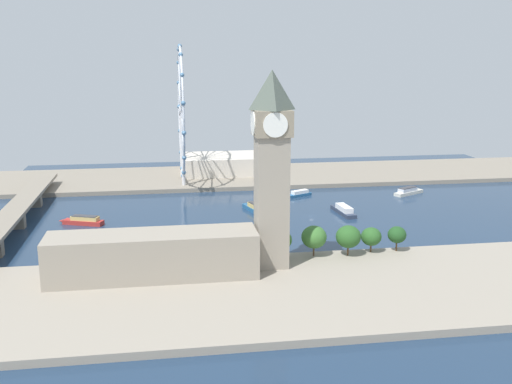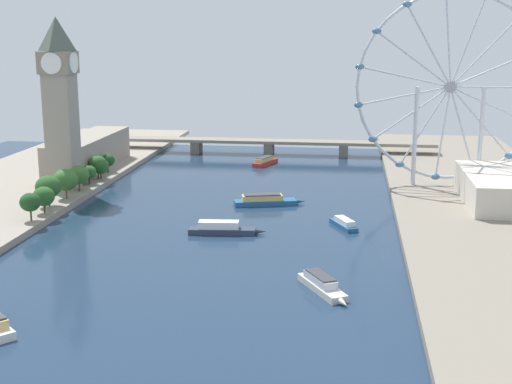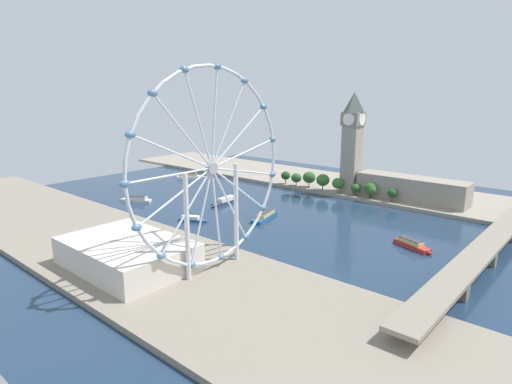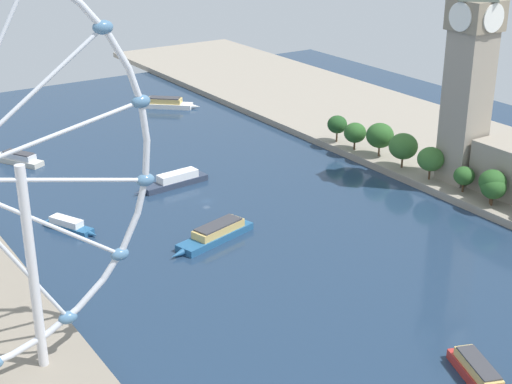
% 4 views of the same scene
% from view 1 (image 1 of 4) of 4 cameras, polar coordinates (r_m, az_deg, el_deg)
% --- Properties ---
extents(ground_plane, '(411.37, 411.37, 0.00)m').
position_cam_1_polar(ground_plane, '(370.87, 5.23, -2.25)').
color(ground_plane, '#1E334C').
extents(riverbank_left, '(90.00, 520.00, 3.00)m').
position_cam_1_polar(riverbank_left, '(260.80, 11.73, -8.70)').
color(riverbank_left, gray).
rests_on(riverbank_left, ground_plane).
extents(riverbank_right, '(90.00, 520.00, 3.00)m').
position_cam_1_polar(riverbank_right, '(485.41, 1.78, 1.56)').
color(riverbank_right, gray).
rests_on(riverbank_right, ground_plane).
extents(clock_tower, '(17.03, 17.03, 86.66)m').
position_cam_1_polar(clock_tower, '(264.47, 1.48, 2.38)').
color(clock_tower, gray).
rests_on(clock_tower, riverbank_left).
extents(parliament_block, '(22.00, 88.66, 19.29)m').
position_cam_1_polar(parliament_block, '(262.64, -9.66, -5.87)').
color(parliament_block, gray).
rests_on(parliament_block, riverbank_left).
extents(tree_row_embankment, '(13.98, 114.70, 14.60)m').
position_cam_1_polar(tree_row_embankment, '(285.12, 4.00, -4.49)').
color(tree_row_embankment, '#513823').
rests_on(tree_row_embankment, riverbank_left).
extents(ferris_wheel, '(98.41, 3.20, 100.37)m').
position_cam_1_polar(ferris_wheel, '(454.01, -7.03, 7.37)').
color(ferris_wheel, silver).
rests_on(ferris_wheel, riverbank_right).
extents(riverside_hall, '(45.73, 67.01, 14.04)m').
position_cam_1_polar(riverside_hall, '(489.21, -2.87, 2.65)').
color(riverside_hall, beige).
rests_on(riverside_hall, riverbank_right).
extents(river_bridge, '(223.37, 14.04, 9.94)m').
position_cam_1_polar(river_bridge, '(367.94, -21.86, -2.00)').
color(river_bridge, gray).
rests_on(river_bridge, ground_plane).
extents(tour_boat_0, '(32.91, 8.78, 5.42)m').
position_cam_1_polar(tour_boat_0, '(378.17, 8.19, -1.69)').
color(tour_boat_0, '#2D384C').
rests_on(tour_boat_0, ground_plane).
extents(tour_boat_1, '(13.95, 27.27, 5.30)m').
position_cam_1_polar(tour_boat_1, '(364.58, -15.93, -2.60)').
color(tour_boat_1, '#B22D28').
rests_on(tour_boat_1, ground_plane).
extents(tour_boat_2, '(12.79, 21.68, 4.14)m').
position_cam_1_polar(tour_boat_2, '(421.08, 4.03, -0.17)').
color(tour_boat_2, '#235684').
rests_on(tour_boat_2, ground_plane).
extents(tour_boat_4, '(17.97, 27.68, 5.22)m').
position_cam_1_polar(tour_boat_4, '(439.21, 14.14, 0.06)').
color(tour_boat_4, beige).
rests_on(tour_boat_4, ground_plane).
extents(tour_boat_5, '(35.33, 15.42, 5.55)m').
position_cam_1_polar(tour_boat_5, '(377.84, 0.12, -1.56)').
color(tour_boat_5, '#235684').
rests_on(tour_boat_5, ground_plane).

